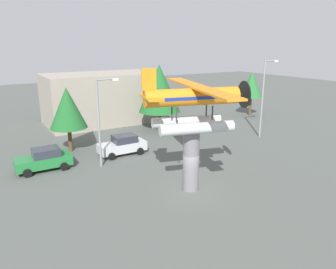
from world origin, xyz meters
The scene contains 11 objects.
ground_plane centered at (0.00, 0.00, 0.00)m, with size 140.00×140.00×0.00m, color #515651.
display_pedestal centered at (0.00, 0.00, 2.12)m, with size 1.10×1.10×4.23m, color slate.
floatplane_monument centered at (0.13, -0.03, 5.90)m, with size 7.18×10.34×4.00m.
car_near_green centered at (-7.87, 8.80, 0.88)m, with size 4.20×2.02×1.76m.
car_mid_silver centered at (-1.09, 9.09, 0.88)m, with size 4.20×2.02×1.76m.
streetlight_primary centered at (-3.58, 7.21, 4.16)m, with size 1.84×0.28×7.08m.
streetlight_secondary centered at (13.88, 6.82, 4.65)m, with size 1.84×0.28×8.03m.
storefront_building centered at (1.74, 22.00, 3.04)m, with size 13.59×7.76×6.08m, color #9E9384.
tree_east centered at (-4.87, 12.44, 4.05)m, with size 3.33×3.33×5.92m.
tree_center_back centered at (6.12, 15.11, 4.74)m, with size 4.77×4.77×7.40m.
tree_far_east centered at (20.52, 15.24, 4.22)m, with size 3.05×3.05×5.94m.
Camera 1 is at (-11.78, -16.68, 9.68)m, focal length 34.62 mm.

